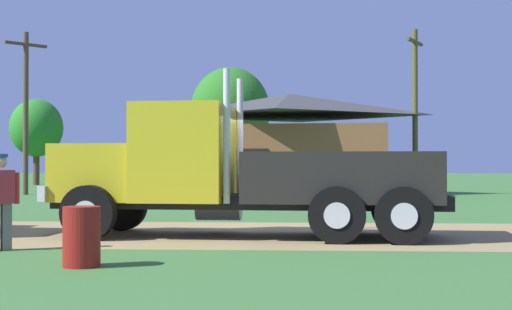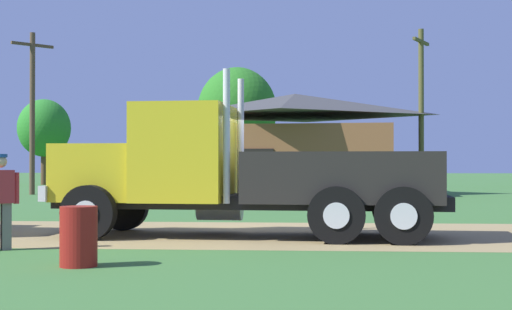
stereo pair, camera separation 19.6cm
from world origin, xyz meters
The scene contains 10 objects.
ground_plane centered at (0.00, 0.00, 0.00)m, with size 200.00×200.00×0.00m, color #3C6E32.
dirt_track centered at (0.00, 0.00, 0.00)m, with size 120.00×6.14×0.01m, color #998353.
truck_foreground_white centered at (-0.63, -0.64, 1.30)m, with size 8.36×3.05×3.41m.
visitor_by_barrel centered at (-4.60, -3.36, 0.93)m, with size 0.56×0.46×1.70m.
steel_barrel centered at (-2.57, -5.30, 0.45)m, with size 0.56×0.56×0.90m, color maroon.
shed_building centered at (0.10, 21.26, 2.42)m, with size 10.78×8.86×5.02m.
utility_pole_near centered at (-12.73, 19.48, 4.23)m, with size 1.58×1.73×7.95m.
utility_pole_far centered at (6.23, 20.35, 4.27)m, with size 1.08×2.04×8.04m.
tree_left centered at (-17.98, 35.50, 4.01)m, with size 3.72×3.72×6.08m.
tree_mid centered at (-3.99, 33.17, 5.00)m, with size 5.29×5.29×7.92m.
Camera 2 is at (0.88, -16.21, 1.54)m, focal length 52.45 mm.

